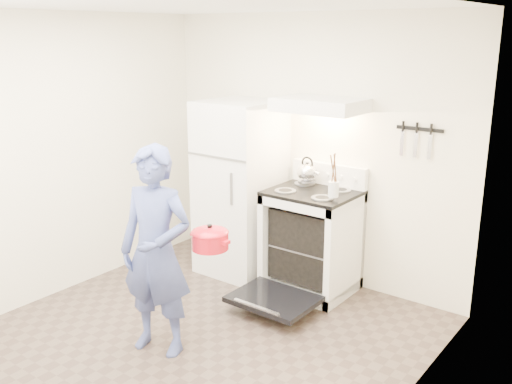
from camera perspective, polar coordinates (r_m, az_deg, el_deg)
floor at (r=4.54m, az=-7.37°, el=-15.15°), size 3.60×3.60×0.00m
back_wall at (r=5.43m, az=5.53°, el=4.28°), size 3.20×0.02×2.50m
refrigerator at (r=5.57m, az=-1.57°, el=0.40°), size 0.70×0.70×1.70m
stove_body at (r=5.27m, az=5.57°, el=-5.04°), size 0.76×0.65×0.92m
cooktop at (r=5.12m, az=5.71°, el=-0.06°), size 0.76×0.65×0.03m
backsplash at (r=5.33m, az=7.35°, el=1.79°), size 0.76×0.07×0.20m
oven_door at (r=4.94m, az=1.78°, el=-10.65°), size 0.70×0.54×0.04m
oven_rack at (r=5.28m, az=5.57°, el=-5.24°), size 0.60×0.52×0.01m
range_hood at (r=5.03m, az=6.40°, el=8.65°), size 0.76×0.50×0.12m
knife_strip at (r=4.91m, az=16.07°, el=6.08°), size 0.40×0.02×0.03m
pizza_stone at (r=5.36m, az=5.25°, el=-4.74°), size 0.34×0.34×0.02m
tea_kettle at (r=5.26m, az=5.13°, el=2.08°), size 0.22×0.18×0.27m
utensil_jar at (r=4.83m, az=7.75°, el=0.27°), size 0.11×0.11×0.13m
person at (r=4.22m, az=-9.94°, el=-5.90°), size 0.65×0.51×1.57m
dutch_oven at (r=4.17m, az=-4.62°, el=-4.87°), size 0.34×0.27×0.23m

